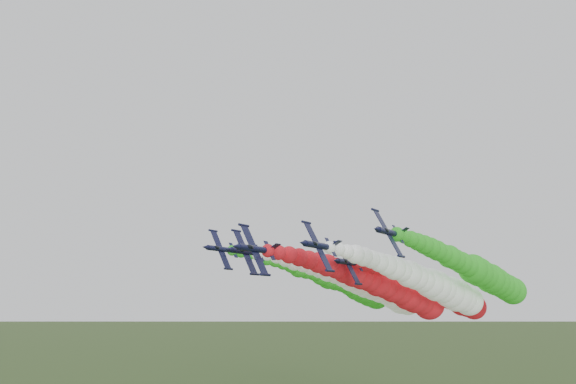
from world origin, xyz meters
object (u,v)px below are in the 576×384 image
Objects in this scene: jet_lead at (391,289)px; jet_outer_left at (346,284)px; jet_outer_right at (482,274)px; jet_inner_right at (436,286)px; jet_inner_left at (374,288)px; jet_trail at (444,294)px.

jet_outer_left reaches higher than jet_lead.
jet_outer_right is (37.77, -4.14, 1.23)m from jet_outer_left.
jet_outer_right is (8.46, 7.41, 2.77)m from jet_inner_right.
jet_inner_left reaches higher than jet_inner_right.
jet_inner_left is at bearing -36.74° from jet_outer_left.
jet_outer_left reaches higher than jet_inner_left.
jet_lead is 1.01× the size of jet_outer_right.
jet_trail is at bearing 48.77° from jet_inner_left.
jet_inner_right reaches higher than jet_lead.
jet_outer_right is at bearing 11.91° from jet_inner_left.
jet_outer_right is 1.00× the size of jet_trail.
jet_inner_left reaches higher than jet_lead.
jet_lead is 1.00× the size of jet_outer_left.
jet_inner_left is 25.83m from jet_outer_right.
jet_lead is at bearing -98.46° from jet_trail.
jet_inner_left is at bearing -168.09° from jet_outer_right.
jet_inner_right is at bearing -76.54° from jet_trail.
jet_inner_right is at bearing -21.51° from jet_outer_left.
jet_trail is (-3.97, 16.59, -1.31)m from jet_inner_right.
jet_outer_right reaches higher than jet_inner_left.
jet_inner_right is 17.11m from jet_trail.
jet_outer_left is 25.99m from jet_trail.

